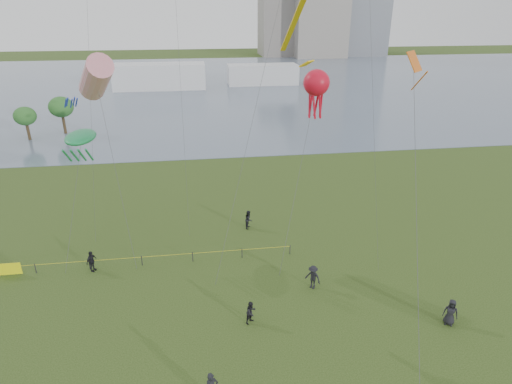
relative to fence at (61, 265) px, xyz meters
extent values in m
cube|color=slate|center=(14.58, 85.05, -0.53)|extent=(400.00, 120.00, 0.08)
cube|color=gray|center=(60.58, 147.05, 18.45)|extent=(20.00, 20.00, 38.00)
cube|color=slate|center=(46.58, 153.05, 13.45)|extent=(16.00, 18.00, 28.00)
cube|color=silver|center=(2.58, 80.05, 2.45)|extent=(22.00, 8.00, 6.00)
cube|color=silver|center=(28.58, 83.05, 1.95)|extent=(18.00, 7.00, 5.00)
cylinder|color=#362918|center=(-14.57, 37.80, 0.60)|extent=(0.44, 0.44, 2.30)
ellipsoid|color=#316C2A|center=(-14.57, 37.80, 3.18)|extent=(3.27, 3.27, 2.76)
cylinder|color=#362918|center=(-10.07, 40.78, 0.78)|extent=(0.44, 0.44, 2.67)
ellipsoid|color=#316C2A|center=(-10.07, 40.78, 3.77)|extent=(3.79, 3.79, 3.20)
cylinder|color=black|center=(-1.88, 0.00, -0.13)|extent=(0.07, 0.07, 0.85)
cylinder|color=black|center=(2.12, 0.00, -0.13)|extent=(0.07, 0.07, 0.85)
cylinder|color=black|center=(6.12, 0.00, -0.13)|extent=(0.07, 0.07, 0.85)
cylinder|color=black|center=(10.12, 0.00, -0.13)|extent=(0.07, 0.07, 0.85)
cylinder|color=black|center=(14.12, 0.00, -0.13)|extent=(0.07, 0.07, 0.85)
cylinder|color=black|center=(18.12, 0.00, -0.13)|extent=(0.07, 0.07, 0.85)
cylinder|color=#D0CB18|center=(6.12, 0.00, 0.19)|extent=(24.00, 0.03, 0.03)
cube|color=#EAED0C|center=(-3.88, 0.00, 0.00)|extent=(2.00, 0.04, 1.00)
imported|color=black|center=(13.86, -7.83, 0.24)|extent=(0.98, 0.96, 1.59)
imported|color=black|center=(18.76, -4.78, 0.37)|extent=(1.35, 1.32, 1.86)
imported|color=black|center=(2.40, -0.28, 0.31)|extent=(0.87, 1.10, 1.74)
imported|color=black|center=(26.54, -9.75, 0.37)|extent=(1.07, 0.96, 1.84)
imported|color=black|center=(15.30, 5.03, 0.32)|extent=(0.91, 1.02, 1.74)
cylinder|color=#3F3F42|center=(14.73, 0.18, 9.61)|extent=(6.00, 7.20, 20.33)
cube|color=yellow|center=(17.71, -0.43, 17.37)|extent=(0.36, 6.98, 4.09)
cube|color=yellow|center=(17.71, -4.23, 15.27)|extent=(0.95, 0.95, 0.42)
cylinder|color=#3F3F42|center=(4.66, 2.28, 6.40)|extent=(2.19, 5.53, 13.92)
cylinder|color=red|center=(3.57, 5.03, 13.35)|extent=(3.87, 5.28, 3.97)
cylinder|color=#1B2BBD|center=(2.17, 3.83, 11.75)|extent=(0.60, 1.13, 0.88)
cylinder|color=#1B2BBD|center=(1.90, 4.21, 11.75)|extent=(0.60, 1.13, 0.88)
cylinder|color=#1B2BBD|center=(1.45, 4.06, 11.75)|extent=(0.60, 1.13, 0.88)
cylinder|color=#1B2BBD|center=(1.45, 3.59, 11.75)|extent=(0.60, 1.13, 0.88)
cylinder|color=#1B2BBD|center=(1.90, 3.45, 11.75)|extent=(0.60, 1.13, 0.88)
cylinder|color=#3F3F42|center=(1.08, 2.18, 4.13)|extent=(1.49, 5.10, 9.39)
ellipsoid|color=#178041|center=(1.81, 4.72, 8.82)|extent=(2.30, 4.15, 0.81)
cylinder|color=#178041|center=(1.01, 3.12, 7.82)|extent=(0.16, 1.79, 1.54)
cylinder|color=#178041|center=(1.56, 3.12, 7.82)|extent=(0.16, 1.79, 1.54)
cylinder|color=#178041|center=(2.11, 3.12, 7.82)|extent=(0.16, 1.79, 1.54)
cylinder|color=#178041|center=(2.66, 3.12, 7.82)|extent=(0.16, 1.79, 1.54)
cylinder|color=#3F3F42|center=(18.82, 0.97, 6.03)|extent=(4.33, 7.79, 13.18)
sphere|color=red|center=(20.97, 4.85, 12.61)|extent=(2.17, 2.17, 2.17)
cylinder|color=red|center=(21.47, 4.85, 11.01)|extent=(0.18, 0.54, 2.60)
cylinder|color=red|center=(21.22, 5.29, 11.01)|extent=(0.49, 0.36, 2.61)
cylinder|color=red|center=(20.72, 5.29, 11.01)|extent=(0.49, 0.36, 2.61)
cylinder|color=red|center=(20.47, 4.85, 11.01)|extent=(0.18, 0.54, 2.60)
cylinder|color=red|center=(20.72, 4.42, 11.01)|extent=(0.49, 0.36, 2.61)
cylinder|color=red|center=(21.22, 4.42, 11.01)|extent=(0.49, 0.36, 2.61)
cylinder|color=#3F3F42|center=(22.00, -12.00, 7.42)|extent=(4.16, 13.88, 15.96)
cube|color=orange|center=(24.06, -5.07, 15.39)|extent=(1.42, 1.42, 1.16)
cylinder|color=orange|center=(24.06, -5.97, 14.39)|extent=(0.08, 1.58, 1.35)
camera|label=1|loc=(11.10, -29.84, 18.43)|focal=30.00mm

